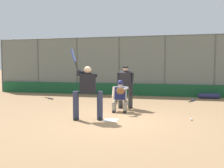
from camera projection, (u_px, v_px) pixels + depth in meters
ground_plane at (111, 120)px, 8.06m from camera, size 160.00×160.00×0.00m
home_plate_marker at (111, 120)px, 8.06m from camera, size 0.43×0.43×0.01m
backstop_fence at (141, 64)px, 14.67m from camera, size 18.12×0.08×3.34m
padding_wall at (141, 90)px, 14.68m from camera, size 17.68×0.18×0.65m
bleachers_beyond at (109, 85)px, 17.44m from camera, size 12.63×1.95×1.16m
batter_at_plate at (88, 91)px, 8.08m from camera, size 1.13×0.55×2.22m
catcher_behind_plate at (120, 95)px, 9.48m from camera, size 0.62×0.73×1.16m
umpire_home at (125, 86)px, 10.26m from camera, size 0.67×0.45×1.66m
spare_bat_near_backstop at (193, 100)px, 12.40m from camera, size 0.35×0.86×0.07m
spare_bat_by_padding at (113, 96)px, 14.37m from camera, size 0.64×0.62×0.07m
spare_bat_first_base_side at (50, 98)px, 13.19m from camera, size 0.74×0.59×0.07m
baseball_loose at (191, 119)px, 8.02m from camera, size 0.07×0.07×0.07m
equipment_bag_dugout_side at (209, 96)px, 13.31m from camera, size 1.10×0.28×0.28m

